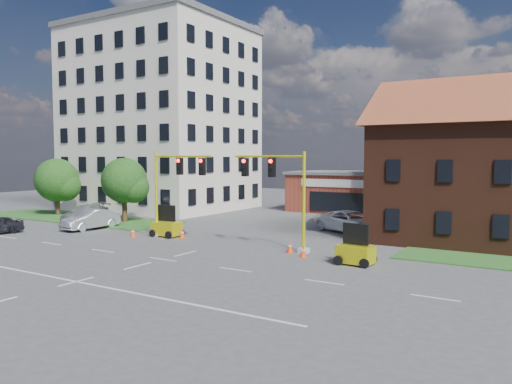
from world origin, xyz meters
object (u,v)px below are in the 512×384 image
trailer_east (355,252)px  signal_mast_east (280,188)px  trailer_west (167,227)px  pickup_white (351,222)px  signal_mast_west (173,184)px

trailer_east → signal_mast_east: bearing=169.1°
trailer_west → pickup_white: size_ratio=0.37×
trailer_west → pickup_white: 14.11m
signal_mast_west → pickup_white: size_ratio=1.03×
signal_mast_east → pickup_white: bearing=83.4°
signal_mast_west → pickup_white: bearing=44.0°
trailer_east → pickup_white: size_ratio=0.36×
trailer_west → signal_mast_west: bearing=-24.1°
signal_mast_west → trailer_east: bearing=-6.2°
signal_mast_east → pickup_white: 10.01m
trailer_east → trailer_west: bearing=177.4°
trailer_east → pickup_white: 11.87m
signal_mast_west → trailer_west: bearing=158.7°
signal_mast_west → trailer_west: (-1.02, 0.40, -3.22)m
trailer_west → trailer_east: 15.38m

